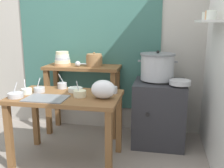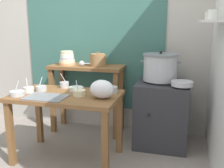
{
  "view_description": "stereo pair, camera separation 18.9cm",
  "coord_description": "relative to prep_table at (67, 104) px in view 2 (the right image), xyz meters",
  "views": [
    {
      "loc": [
        0.82,
        -2.37,
        1.43
      ],
      "look_at": [
        0.33,
        0.22,
        0.82
      ],
      "focal_mm": 42.12,
      "sensor_mm": 36.0,
      "label": 1
    },
    {
      "loc": [
        1.01,
        -2.32,
        1.43
      ],
      "look_at": [
        0.33,
        0.22,
        0.82
      ],
      "focal_mm": 42.12,
      "sensor_mm": 36.0,
      "label": 2
    }
  ],
  "objects": [
    {
      "name": "ground_plane",
      "position": [
        0.12,
        -0.07,
        -0.61
      ],
      "size": [
        9.0,
        9.0,
        0.0
      ],
      "primitive_type": "plane",
      "color": "gray"
    },
    {
      "name": "wall_back",
      "position": [
        0.21,
        1.02,
        0.69
      ],
      "size": [
        4.4,
        0.12,
        2.6
      ],
      "color": "#B2ADA3",
      "rests_on": "ground"
    },
    {
      "name": "serving_tray",
      "position": [
        -0.14,
        -0.17,
        0.12
      ],
      "size": [
        0.4,
        0.28,
        0.01
      ],
      "primitive_type": "cube",
      "color": "slate",
      "rests_on": "prep_table"
    },
    {
      "name": "prep_bowl_6",
      "position": [
        -0.41,
        -0.04,
        0.14
      ],
      "size": [
        0.11,
        0.11,
        0.15
      ],
      "color": "silver",
      "rests_on": "prep_table"
    },
    {
      "name": "steamer_pot",
      "position": [
        0.89,
        0.65,
        0.33
      ],
      "size": [
        0.46,
        0.41,
        0.35
      ],
      "color": "#B7BABF",
      "rests_on": "stove_block"
    },
    {
      "name": "ladle",
      "position": [
        -0.08,
        0.69,
        0.33
      ],
      "size": [
        0.28,
        0.07,
        0.07
      ],
      "color": "#B7BABF",
      "rests_on": "back_shelf_table"
    },
    {
      "name": "back_shelf_table",
      "position": [
        -0.05,
        0.76,
        0.07
      ],
      "size": [
        0.96,
        0.4,
        0.9
      ],
      "color": "brown",
      "rests_on": "ground"
    },
    {
      "name": "prep_bowl_5",
      "position": [
        0.05,
        0.15,
        0.14
      ],
      "size": [
        0.15,
        0.15,
        0.04
      ],
      "color": "silver",
      "rests_on": "prep_table"
    },
    {
      "name": "bowl_stack_enamel",
      "position": [
        -0.31,
        0.74,
        0.37
      ],
      "size": [
        0.21,
        0.21,
        0.18
      ],
      "color": "tan",
      "rests_on": "back_shelf_table"
    },
    {
      "name": "clay_pot",
      "position": [
        0.1,
        0.76,
        0.37
      ],
      "size": [
        0.21,
        0.21,
        0.18
      ],
      "color": "olive",
      "rests_on": "back_shelf_table"
    },
    {
      "name": "wide_pan",
      "position": [
        1.15,
        0.43,
        0.2
      ],
      "size": [
        0.23,
        0.23,
        0.05
      ],
      "primitive_type": "cylinder",
      "color": "#B7BABF",
      "rests_on": "stove_block"
    },
    {
      "name": "prep_bowl_2",
      "position": [
        0.16,
        -0.04,
        0.15
      ],
      "size": [
        0.13,
        0.13,
        0.16
      ],
      "color": "beige",
      "rests_on": "prep_table"
    },
    {
      "name": "prep_bowl_1",
      "position": [
        -0.32,
        0.05,
        0.14
      ],
      "size": [
        0.12,
        0.12,
        0.15
      ],
      "color": "#B7BABF",
      "rests_on": "prep_table"
    },
    {
      "name": "prep_bowl_3",
      "position": [
        -0.45,
        -0.18,
        0.14
      ],
      "size": [
        0.15,
        0.15,
        0.15
      ],
      "color": "#B7BABF",
      "rests_on": "prep_table"
    },
    {
      "name": "prep_bowl_4",
      "position": [
        0.42,
        0.17,
        0.15
      ],
      "size": [
        0.15,
        0.15,
        0.06
      ],
      "color": "#B7BABF",
      "rests_on": "prep_table"
    },
    {
      "name": "prep_table",
      "position": [
        0.0,
        0.0,
        0.0
      ],
      "size": [
        1.1,
        0.66,
        0.72
      ],
      "color": "brown",
      "rests_on": "ground"
    },
    {
      "name": "plastic_bag",
      "position": [
        0.4,
        -0.05,
        0.2
      ],
      "size": [
        0.24,
        0.18,
        0.18
      ],
      "primitive_type": "ellipsoid",
      "color": "white",
      "rests_on": "prep_table"
    },
    {
      "name": "stove_block",
      "position": [
        0.93,
        0.63,
        -0.23
      ],
      "size": [
        0.6,
        0.61,
        0.78
      ],
      "color": "#2D2D33",
      "rests_on": "ground"
    },
    {
      "name": "prep_bowl_0",
      "position": [
        -0.14,
        0.25,
        0.15
      ],
      "size": [
        0.1,
        0.1,
        0.17
      ],
      "color": "#B7BABF",
      "rests_on": "prep_table"
    }
  ]
}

